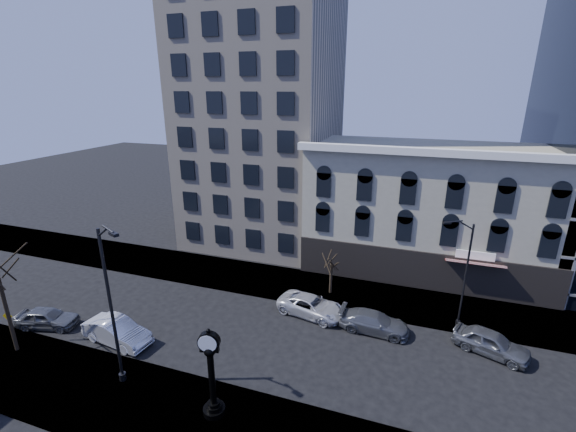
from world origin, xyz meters
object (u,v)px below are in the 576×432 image
(street_clock, at_px, (212,376))
(car_near_b, at_px, (117,331))
(car_near_a, at_px, (47,318))
(warning_sign, at_px, (9,320))
(street_lamp_near, at_px, (110,267))

(street_clock, height_order, car_near_b, street_clock)
(car_near_a, bearing_deg, street_clock, -116.24)
(warning_sign, bearing_deg, street_lamp_near, -18.10)
(car_near_b, bearing_deg, car_near_a, 98.91)
(street_clock, bearing_deg, street_lamp_near, 164.79)
(warning_sign, height_order, car_near_b, warning_sign)
(car_near_a, height_order, car_near_b, car_near_b)
(car_near_a, bearing_deg, street_lamp_near, -121.98)
(street_clock, xyz_separation_m, car_near_a, (-15.82, 3.24, -1.80))
(car_near_a, xyz_separation_m, car_near_b, (6.27, 0.21, 0.10))
(street_lamp_near, height_order, car_near_a, street_lamp_near)
(street_clock, bearing_deg, car_near_b, 146.17)
(warning_sign, bearing_deg, street_clock, -16.58)
(street_clock, distance_m, car_near_b, 10.29)
(street_lamp_near, relative_size, car_near_b, 2.02)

